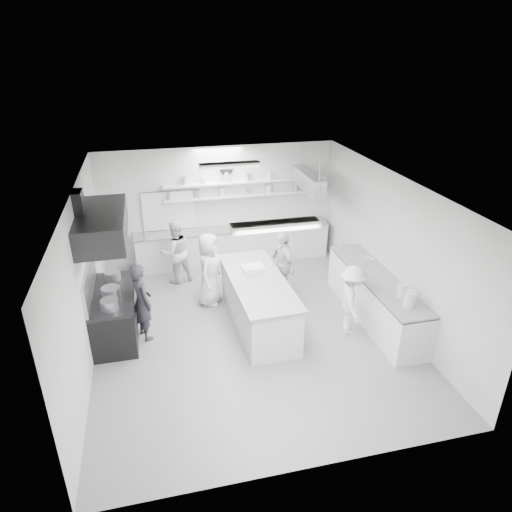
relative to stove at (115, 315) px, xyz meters
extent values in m
cube|color=#969696|center=(2.60, -0.40, -0.46)|extent=(6.00, 7.00, 0.02)
cube|color=white|center=(2.60, -0.40, 2.56)|extent=(6.00, 7.00, 0.02)
cube|color=silver|center=(2.60, 3.10, 1.05)|extent=(6.00, 0.04, 3.00)
cube|color=silver|center=(2.60, -3.90, 1.05)|extent=(6.00, 0.04, 3.00)
cube|color=silver|center=(-0.40, -0.40, 1.05)|extent=(0.04, 7.00, 3.00)
cube|color=silver|center=(5.60, -0.40, 1.05)|extent=(0.04, 7.00, 3.00)
cube|color=black|center=(0.00, 0.00, 0.00)|extent=(0.80, 1.80, 0.90)
cube|color=black|center=(0.00, 0.00, 1.90)|extent=(0.85, 2.00, 0.50)
cube|color=silver|center=(2.90, 2.80, 0.01)|extent=(5.00, 0.60, 0.92)
cube|color=silver|center=(3.30, 2.97, 1.30)|extent=(4.20, 0.26, 0.04)
cube|color=silver|center=(3.30, 2.97, 1.65)|extent=(4.20, 0.26, 0.04)
cube|color=black|center=(1.30, 3.08, 1.00)|extent=(1.30, 0.04, 1.00)
cylinder|color=white|center=(2.80, 3.06, 2.00)|extent=(0.32, 0.05, 0.32)
cube|color=silver|center=(5.25, -0.60, 0.02)|extent=(0.74, 3.30, 0.94)
cube|color=#AEB0B7|center=(4.60, 2.00, 1.85)|extent=(0.30, 1.60, 0.40)
cube|color=silver|center=(2.60, -2.20, 2.49)|extent=(1.30, 0.25, 0.10)
cube|color=silver|center=(2.60, 1.40, 2.49)|extent=(1.30, 0.25, 0.10)
cube|color=silver|center=(2.82, -0.27, 0.04)|extent=(1.08, 2.68, 0.98)
cylinder|color=#AEB0B7|center=(0.00, -0.13, 0.58)|extent=(0.34, 0.34, 0.23)
imported|color=#2D2C33|center=(0.54, -0.19, 0.34)|extent=(0.57, 0.68, 1.59)
imported|color=silver|center=(1.35, 2.01, 0.33)|extent=(0.90, 0.79, 1.56)
imported|color=silver|center=(1.98, 0.82, 0.38)|extent=(0.82, 0.95, 1.65)
imported|color=silver|center=(3.64, 0.77, 0.33)|extent=(0.54, 0.97, 1.55)
imported|color=silver|center=(4.54, -0.96, 0.27)|extent=(0.74, 1.03, 1.44)
imported|color=#AEB0B7|center=(2.75, 0.00, 0.56)|extent=(0.27, 0.27, 0.07)
imported|color=silver|center=(2.64, -1.06, 0.55)|extent=(0.17, 0.17, 0.05)
imported|color=silver|center=(5.40, 0.17, 0.52)|extent=(0.26, 0.26, 0.06)
camera|label=1|loc=(0.92, -8.07, 4.87)|focal=32.18mm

